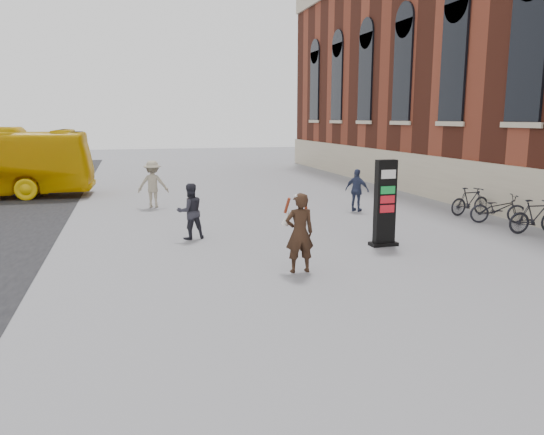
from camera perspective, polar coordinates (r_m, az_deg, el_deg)
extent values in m
plane|color=#9E9EA3|center=(11.65, 0.15, -6.17)|extent=(100.00, 100.00, 0.00)
cube|color=beige|center=(20.98, 21.20, 3.16)|extent=(0.18, 44.00, 1.80)
cube|color=black|center=(14.35, 12.05, 1.51)|extent=(0.56, 0.25, 2.30)
cube|color=black|center=(14.56, 11.89, -2.78)|extent=(0.75, 0.39, 0.09)
cube|color=white|center=(14.25, 12.18, 4.62)|extent=(0.42, 0.27, 0.23)
cube|color=#117930|center=(14.29, 12.11, 2.97)|extent=(0.42, 0.27, 0.20)
cube|color=#AB141E|center=(14.33, 12.07, 1.99)|extent=(0.42, 0.27, 0.20)
cube|color=#AB141E|center=(14.37, 12.03, 1.01)|extent=(0.42, 0.27, 0.20)
imported|color=black|center=(11.65, 2.98, -1.66)|extent=(0.66, 0.44, 1.78)
cylinder|color=white|center=(11.50, 3.02, 2.28)|extent=(0.25, 0.25, 0.06)
cone|color=white|center=(11.89, 3.62, 0.16)|extent=(0.25, 0.24, 0.43)
cylinder|color=maroon|center=(11.85, 3.63, 1.40)|extent=(0.14, 0.14, 0.37)
cone|color=white|center=(11.77, 1.64, 0.07)|extent=(0.25, 0.25, 0.43)
cylinder|color=maroon|center=(11.72, 1.64, 1.32)|extent=(0.14, 0.14, 0.37)
imported|color=#282730|center=(15.06, -8.79, 0.66)|extent=(0.88, 0.76, 1.58)
imported|color=gray|center=(20.70, -12.69, 3.52)|extent=(1.26, 0.87, 1.79)
imported|color=#313A5B|center=(19.61, 9.13, 2.91)|extent=(0.89, 0.93, 1.55)
imported|color=black|center=(17.48, 26.48, 0.10)|extent=(1.74, 0.64, 1.02)
imported|color=black|center=(18.73, 23.14, 0.88)|extent=(1.89, 1.14, 0.94)
imported|color=black|center=(19.90, 20.53, 1.65)|extent=(1.69, 0.67, 0.99)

